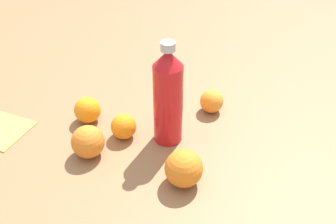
% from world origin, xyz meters
% --- Properties ---
extents(ground_plane, '(2.40, 2.40, 0.00)m').
position_xyz_m(ground_plane, '(0.00, 0.00, 0.00)').
color(ground_plane, olive).
extents(water_bottle, '(0.07, 0.07, 0.26)m').
position_xyz_m(water_bottle, '(-0.02, 0.02, 0.12)').
color(water_bottle, red).
rests_on(water_bottle, ground_plane).
extents(orange_0, '(0.08, 0.08, 0.08)m').
position_xyz_m(orange_0, '(0.10, 0.17, 0.04)').
color(orange_0, orange).
rests_on(orange_0, ground_plane).
extents(orange_1, '(0.06, 0.06, 0.06)m').
position_xyz_m(orange_1, '(0.07, 0.08, 0.03)').
color(orange_1, orange).
rests_on(orange_1, ground_plane).
extents(orange_2, '(0.08, 0.08, 0.08)m').
position_xyz_m(orange_2, '(-0.13, 0.13, 0.04)').
color(orange_2, orange).
rests_on(orange_2, ground_plane).
extents(orange_3, '(0.06, 0.06, 0.06)m').
position_xyz_m(orange_3, '(-0.06, -0.14, 0.03)').
color(orange_3, orange).
rests_on(orange_3, ground_plane).
extents(orange_4, '(0.07, 0.07, 0.07)m').
position_xyz_m(orange_4, '(0.19, 0.08, 0.03)').
color(orange_4, orange).
rests_on(orange_4, ground_plane).
extents(folded_napkin, '(0.14, 0.15, 0.01)m').
position_xyz_m(folded_napkin, '(0.34, 0.23, 0.00)').
color(folded_napkin, '#E5B24C').
rests_on(folded_napkin, ground_plane).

